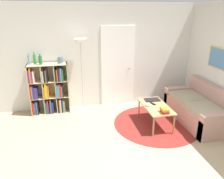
{
  "coord_description": "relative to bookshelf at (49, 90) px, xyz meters",
  "views": [
    {
      "loc": [
        -1.04,
        -2.76,
        2.43
      ],
      "look_at": [
        -0.15,
        1.43,
        0.85
      ],
      "focal_mm": 35.0,
      "sensor_mm": 36.0,
      "label": 1
    }
  ],
  "objects": [
    {
      "name": "vase_on_shelf",
      "position": [
        0.33,
        0.0,
        0.73
      ],
      "size": [
        0.12,
        0.12,
        0.15
      ],
      "color": "slate",
      "rests_on": "bookshelf"
    },
    {
      "name": "coffee_table",
      "position": [
        2.3,
        -1.13,
        -0.17
      ],
      "size": [
        0.52,
        0.99,
        0.46
      ],
      "color": "#AD7F51",
      "rests_on": "ground_plane"
    },
    {
      "name": "rug",
      "position": [
        2.35,
        -1.11,
        -0.58
      ],
      "size": [
        1.9,
        1.9,
        0.01
      ],
      "color": "maroon",
      "rests_on": "ground_plane"
    },
    {
      "name": "bottle_right",
      "position": [
        -0.12,
        -0.02,
        0.75
      ],
      "size": [
        0.08,
        0.08,
        0.24
      ],
      "color": "#236633",
      "rests_on": "bookshelf"
    },
    {
      "name": "book_stack_on_table",
      "position": [
        2.34,
        -1.49,
        -0.07
      ],
      "size": [
        0.14,
        0.2,
        0.1
      ],
      "color": "#B21E23",
      "rests_on": "coffee_table"
    },
    {
      "name": "bookshelf",
      "position": [
        0.0,
        0.0,
        0.0
      ],
      "size": [
        0.92,
        0.34,
        1.24
      ],
      "color": "beige",
      "rests_on": "ground_plane"
    },
    {
      "name": "bottle_left",
      "position": [
        -0.36,
        0.02,
        0.77
      ],
      "size": [
        0.06,
        0.06,
        0.27
      ],
      "color": "#6B93A3",
      "rests_on": "bookshelf"
    },
    {
      "name": "floor_lamp",
      "position": [
        0.82,
        -0.04,
        0.91
      ],
      "size": [
        0.32,
        0.32,
        1.8
      ],
      "color": "#B7B7BC",
      "rests_on": "ground_plane"
    },
    {
      "name": "remote",
      "position": [
        2.27,
        -1.03,
        -0.11
      ],
      "size": [
        0.09,
        0.16,
        0.02
      ],
      "color": "black",
      "rests_on": "coffee_table"
    },
    {
      "name": "laptop",
      "position": [
        2.34,
        -0.82,
        -0.11
      ],
      "size": [
        0.36,
        0.23,
        0.02
      ],
      "color": "black",
      "rests_on": "coffee_table"
    },
    {
      "name": "couch",
      "position": [
        3.38,
        -1.16,
        -0.3
      ],
      "size": [
        0.85,
        1.71,
        0.83
      ],
      "color": "tan",
      "rests_on": "ground_plane"
    },
    {
      "name": "bottle_middle",
      "position": [
        -0.24,
        0.02,
        0.77
      ],
      "size": [
        0.06,
        0.06,
        0.29
      ],
      "color": "#2D8438",
      "rests_on": "bookshelf"
    },
    {
      "name": "bowl",
      "position": [
        2.14,
        -1.11,
        -0.1
      ],
      "size": [
        0.13,
        0.13,
        0.04
      ],
      "color": "#9ED193",
      "rests_on": "coffee_table"
    },
    {
      "name": "ground_plane",
      "position": [
        1.51,
        -2.41,
        -0.58
      ],
      "size": [
        14.0,
        14.0,
        0.0
      ],
      "primitive_type": "plane",
      "color": "tan"
    },
    {
      "name": "wall_right",
      "position": [
        3.78,
        -1.11,
        0.72
      ],
      "size": [
        0.08,
        5.61,
        2.6
      ],
      "color": "silver",
      "rests_on": "ground_plane"
    },
    {
      "name": "wall_back",
      "position": [
        1.52,
        0.22,
        0.71
      ],
      "size": [
        7.49,
        0.11,
        2.6
      ],
      "color": "silver",
      "rests_on": "ground_plane"
    }
  ]
}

